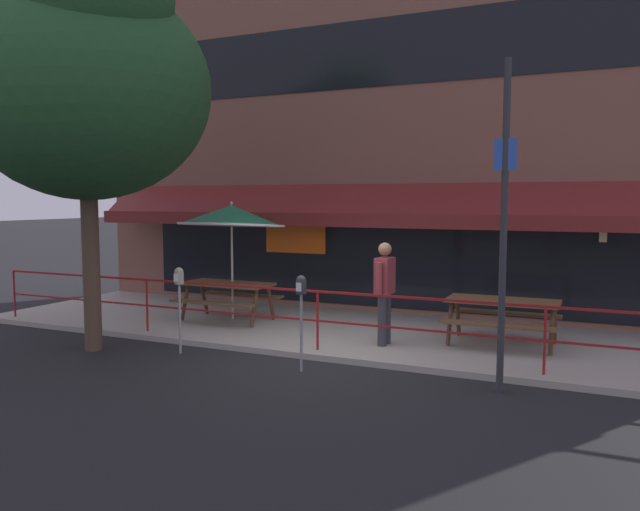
% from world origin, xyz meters
% --- Properties ---
extents(ground_plane, '(120.00, 120.00, 0.00)m').
position_xyz_m(ground_plane, '(0.00, 0.00, 0.00)').
color(ground_plane, black).
extents(patio_deck, '(15.00, 4.00, 0.10)m').
position_xyz_m(patio_deck, '(0.00, 2.00, 0.05)').
color(patio_deck, '#9E998E').
rests_on(patio_deck, ground).
extents(restaurant_building, '(15.00, 1.60, 7.96)m').
position_xyz_m(restaurant_building, '(0.00, 4.23, 3.95)').
color(restaurant_building, brown).
rests_on(restaurant_building, ground).
extents(patio_railing, '(13.84, 0.04, 0.97)m').
position_xyz_m(patio_railing, '(0.00, 0.30, 0.80)').
color(patio_railing, maroon).
rests_on(patio_railing, patio_deck).
extents(picnic_table_left, '(1.80, 1.42, 0.76)m').
position_xyz_m(picnic_table_left, '(-2.65, 1.76, 0.71)').
color(picnic_table_left, brown).
rests_on(picnic_table_left, patio_deck).
extents(picnic_table_centre, '(1.80, 1.42, 0.76)m').
position_xyz_m(picnic_table_centre, '(2.65, 1.88, 0.71)').
color(picnic_table_centre, brown).
rests_on(picnic_table_centre, patio_deck).
extents(patio_umbrella_left, '(2.14, 2.14, 2.38)m').
position_xyz_m(patio_umbrella_left, '(-2.65, 1.94, 2.18)').
color(patio_umbrella_left, '#B7B2A8').
rests_on(patio_umbrella_left, patio_deck).
extents(pedestrian_walking, '(0.25, 0.62, 1.71)m').
position_xyz_m(pedestrian_walking, '(0.86, 1.09, 1.06)').
color(pedestrian_walking, '#333338').
rests_on(pedestrian_walking, patio_deck).
extents(parking_meter_near, '(0.15, 0.16, 1.42)m').
position_xyz_m(parking_meter_near, '(-2.10, -0.50, 1.15)').
color(parking_meter_near, gray).
rests_on(parking_meter_near, ground).
extents(parking_meter_far, '(0.15, 0.16, 1.42)m').
position_xyz_m(parking_meter_far, '(0.17, -0.63, 1.15)').
color(parking_meter_far, gray).
rests_on(parking_meter_far, ground).
extents(street_sign_pole, '(0.28, 0.09, 4.28)m').
position_xyz_m(street_sign_pole, '(2.97, -0.45, 2.20)').
color(street_sign_pole, '#2D2D33').
rests_on(street_sign_pole, ground).
extents(street_tree_curbside, '(4.15, 3.74, 6.66)m').
position_xyz_m(street_tree_curbside, '(-3.46, -0.98, 4.50)').
color(street_tree_curbside, brown).
rests_on(street_tree_curbside, ground).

